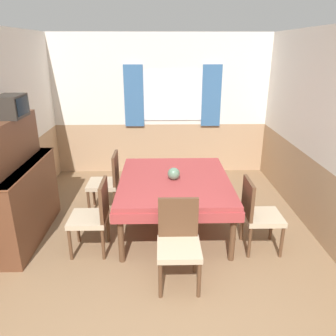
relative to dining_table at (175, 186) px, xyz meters
name	(u,v)px	position (x,y,z in m)	size (l,w,h in m)	color
wall_back	(162,105)	(-0.16, 2.22, 0.69)	(4.42, 0.10, 2.60)	white
wall_left	(0,135)	(-2.21, 0.08, 0.68)	(0.05, 4.64, 2.60)	white
wall_right	(319,134)	(1.86, 0.08, 0.68)	(0.05, 4.64, 2.60)	white
dining_table	(175,186)	(0.00, 0.00, 0.00)	(1.46, 1.71, 0.72)	#9E3838
chair_right_near	(258,213)	(0.98, -0.53, -0.13)	(0.44, 0.44, 0.90)	brown
chair_left_far	(107,180)	(-0.98, 0.53, -0.13)	(0.44, 0.44, 0.90)	brown
chair_left_near	(94,214)	(-0.98, -0.53, -0.13)	(0.44, 0.44, 0.90)	brown
chair_head_near	(179,240)	(0.00, -1.10, -0.13)	(0.44, 0.44, 0.90)	brown
sideboard	(19,190)	(-1.95, -0.20, 0.05)	(0.46, 1.50, 1.56)	brown
tv	(11,106)	(-1.94, -0.08, 1.07)	(0.29, 0.41, 0.27)	#2D2823
vase	(174,174)	(-0.01, -0.03, 0.18)	(0.16, 0.16, 0.16)	slate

